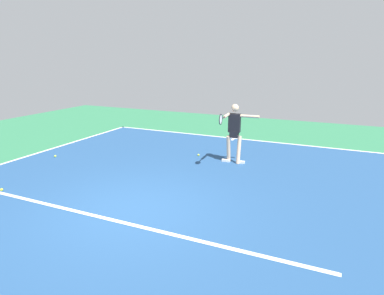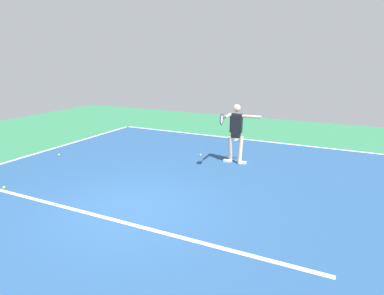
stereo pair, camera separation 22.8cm
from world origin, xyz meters
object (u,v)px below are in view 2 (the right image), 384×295
object	(u,v)px
tennis_ball_near_player	(59,155)
tennis_ball_by_baseline	(201,155)
tennis_ball_near_service_line	(4,188)
tennis_player	(236,130)

from	to	relation	value
tennis_ball_near_player	tennis_ball_by_baseline	size ratio (longest dim) A/B	1.00
tennis_ball_near_player	tennis_ball_by_baseline	bearing A→B (deg)	-153.75
tennis_ball_near_service_line	tennis_ball_by_baseline	xyz separation A→B (m)	(-3.07, -4.59, 0.00)
tennis_player	tennis_ball_near_service_line	size ratio (longest dim) A/B	26.75
tennis_ball_near_player	tennis_ball_near_service_line	distance (m)	2.77
tennis_ball_near_player	tennis_ball_near_service_line	bearing A→B (deg)	111.07
tennis_ball_near_player	tennis_ball_near_service_line	world-z (taller)	same
tennis_ball_near_player	tennis_ball_near_service_line	xyz separation A→B (m)	(-1.00, 2.59, 0.00)
tennis_player	tennis_ball_near_player	size ratio (longest dim) A/B	26.75
tennis_ball_near_player	tennis_ball_by_baseline	xyz separation A→B (m)	(-4.07, -2.01, 0.00)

